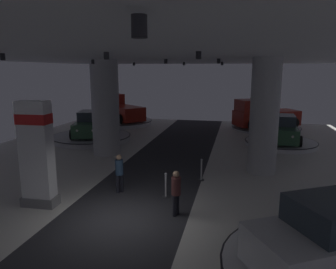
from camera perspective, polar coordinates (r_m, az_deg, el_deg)
The scene contains 17 objects.
ground at distance 11.13m, azimuth -8.53°, elevation -14.97°, with size 24.00×44.00×0.06m.
ceiling_with_spotlights at distance 10.01m, azimuth -9.50°, elevation 14.99°, with size 24.00×44.00×0.39m.
column_right at distance 15.78m, azimuth 16.82°, elevation 3.10°, with size 1.35×1.35×5.50m.
column_left at distance 18.96m, azimuth -11.12°, elevation 4.69°, with size 1.58×1.58×5.50m.
brand_sign_pylon at distance 12.36m, azimuth -22.41°, elevation -3.03°, with size 1.29×0.69×3.87m.
display_platform_deep_right at distance 28.24m, azimuth 17.05°, elevation 1.18°, with size 5.68×5.68×0.23m.
pickup_truck_deep_right at distance 27.92m, azimuth 16.61°, elevation 3.24°, with size 5.68×4.41×2.30m.
display_platform_deep_left at distance 29.77m, azimuth -8.39°, elevation 2.22°, with size 5.68×5.68×0.38m.
pickup_truck_deep_left at distance 29.89m, azimuth -8.75°, elevation 4.39°, with size 5.40×5.03×2.30m.
display_platform_far_right at distance 22.38m, azimuth 19.47°, elevation -1.43°, with size 4.61×4.61×0.32m.
display_car_far_right at distance 22.23m, azimuth 19.62°, elevation 0.86°, with size 2.41×4.32×1.71m.
display_platform_far_left at distance 23.32m, azimuth -13.49°, elevation -0.51°, with size 5.51×5.51×0.38m.
display_car_far_left at distance 23.18m, azimuth -13.59°, elevation 1.76°, with size 3.07×4.52×1.71m.
visitor_walking_near at distance 13.11m, azimuth -8.68°, elevation -6.46°, with size 0.32×0.32×1.59m.
visitor_walking_far at distance 10.98m, azimuth 1.45°, elevation -9.92°, with size 0.32×0.32×1.59m.
stanchion_a at distance 14.57m, azimuth 5.97°, elevation -6.75°, with size 0.28×0.28×1.01m.
stanchion_b at distance 12.64m, azimuth -0.41°, elevation -9.58°, with size 0.28×0.28×1.01m.
Camera 1 is at (3.68, -9.28, 4.90)m, focal length 34.13 mm.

